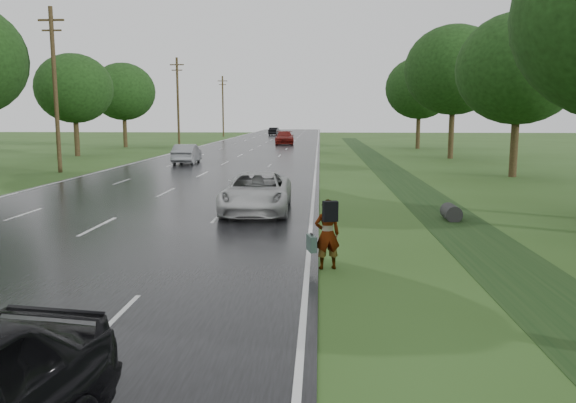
# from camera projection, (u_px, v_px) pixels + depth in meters

# --- Properties ---
(road) EXTENTS (14.00, 180.00, 0.04)m
(road) POSITION_uv_depth(u_px,v_px,m) (247.00, 152.00, 54.31)
(road) COLOR black
(road) RESTS_ON ground
(edge_stripe_east) EXTENTS (0.12, 180.00, 0.01)m
(edge_stripe_east) POSITION_uv_depth(u_px,v_px,m) (317.00, 152.00, 53.93)
(edge_stripe_east) COLOR silver
(edge_stripe_east) RESTS_ON road
(edge_stripe_west) EXTENTS (0.12, 180.00, 0.01)m
(edge_stripe_west) POSITION_uv_depth(u_px,v_px,m) (179.00, 152.00, 54.68)
(edge_stripe_west) COLOR silver
(edge_stripe_west) RESTS_ON road
(center_line) EXTENTS (0.12, 180.00, 0.01)m
(center_line) POSITION_uv_depth(u_px,v_px,m) (247.00, 152.00, 54.30)
(center_line) COLOR silver
(center_line) RESTS_ON road
(drainage_ditch) EXTENTS (2.20, 120.00, 0.56)m
(drainage_ditch) POSITION_uv_depth(u_px,v_px,m) (410.00, 187.00, 27.72)
(drainage_ditch) COLOR black
(drainage_ditch) RESTS_ON ground
(utility_pole_mid) EXTENTS (1.60, 0.26, 10.00)m
(utility_pole_mid) POSITION_uv_depth(u_px,v_px,m) (55.00, 88.00, 34.30)
(utility_pole_mid) COLOR #332614
(utility_pole_mid) RESTS_ON ground
(utility_pole_far) EXTENTS (1.60, 0.26, 10.00)m
(utility_pole_far) POSITION_uv_depth(u_px,v_px,m) (178.00, 101.00, 63.90)
(utility_pole_far) COLOR #332614
(utility_pole_far) RESTS_ON ground
(utility_pole_distant) EXTENTS (1.60, 0.26, 10.00)m
(utility_pole_distant) POSITION_uv_depth(u_px,v_px,m) (223.00, 105.00, 93.51)
(utility_pole_distant) COLOR #332614
(utility_pole_distant) RESTS_ON ground
(tree_east_c) EXTENTS (7.00, 7.00, 9.29)m
(tree_east_c) POSITION_uv_depth(u_px,v_px,m) (519.00, 69.00, 31.64)
(tree_east_c) COLOR #332614
(tree_east_c) RESTS_ON ground
(tree_east_d) EXTENTS (8.00, 8.00, 10.76)m
(tree_east_d) POSITION_uv_depth(u_px,v_px,m) (454.00, 70.00, 45.32)
(tree_east_d) COLOR #332614
(tree_east_d) RESTS_ON ground
(tree_east_f) EXTENTS (7.20, 7.20, 9.62)m
(tree_east_f) POSITION_uv_depth(u_px,v_px,m) (420.00, 88.00, 59.27)
(tree_east_f) COLOR #332614
(tree_east_f) RESTS_ON ground
(tree_west_d) EXTENTS (6.60, 6.60, 8.80)m
(tree_west_d) POSITION_uv_depth(u_px,v_px,m) (74.00, 89.00, 48.30)
(tree_west_d) COLOR #332614
(tree_west_d) RESTS_ON ground
(tree_west_f) EXTENTS (7.00, 7.00, 9.29)m
(tree_west_f) POSITION_uv_depth(u_px,v_px,m) (123.00, 92.00, 62.10)
(tree_west_f) COLOR #332614
(tree_west_f) RESTS_ON ground
(pedestrian) EXTENTS (0.82, 0.63, 1.63)m
(pedestrian) POSITION_uv_depth(u_px,v_px,m) (326.00, 233.00, 12.89)
(pedestrian) COLOR #A5998C
(pedestrian) RESTS_ON ground
(white_pickup) EXTENTS (2.47, 5.20, 1.43)m
(white_pickup) POSITION_uv_depth(u_px,v_px,m) (257.00, 192.00, 20.41)
(white_pickup) COLOR silver
(white_pickup) RESTS_ON road
(silver_sedan) EXTENTS (1.69, 4.35, 1.41)m
(silver_sedan) POSITION_uv_depth(u_px,v_px,m) (187.00, 154.00, 41.05)
(silver_sedan) COLOR gray
(silver_sedan) RESTS_ON road
(far_car_red) EXTENTS (2.58, 5.67, 1.61)m
(far_car_red) POSITION_uv_depth(u_px,v_px,m) (284.00, 138.00, 68.56)
(far_car_red) COLOR maroon
(far_car_red) RESTS_ON road
(far_car_dark) EXTENTS (1.88, 4.33, 1.38)m
(far_car_dark) POSITION_uv_depth(u_px,v_px,m) (274.00, 131.00, 99.82)
(far_car_dark) COLOR black
(far_car_dark) RESTS_ON road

